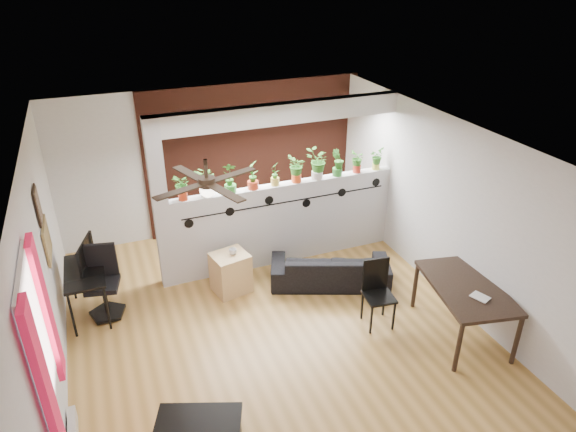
# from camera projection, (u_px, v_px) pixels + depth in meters

# --- Properties ---
(room_shell) EXTENTS (6.30, 7.10, 2.90)m
(room_shell) POSITION_uv_depth(u_px,v_px,m) (270.00, 241.00, 6.39)
(room_shell) COLOR olive
(room_shell) RESTS_ON ground
(partition_wall) EXTENTS (3.60, 0.18, 1.35)m
(partition_wall) POSITION_uv_depth(u_px,v_px,m) (286.00, 222.00, 8.17)
(partition_wall) COLOR #BCBCC1
(partition_wall) RESTS_ON ground
(ceiling_header) EXTENTS (3.60, 0.18, 0.30)m
(ceiling_header) POSITION_uv_depth(u_px,v_px,m) (286.00, 113.00, 7.37)
(ceiling_header) COLOR silver
(ceiling_header) RESTS_ON room_shell
(pier_column) EXTENTS (0.22, 0.20, 2.60)m
(pier_column) POSITION_uv_depth(u_px,v_px,m) (160.00, 206.00, 7.26)
(pier_column) COLOR #BCBCC1
(pier_column) RESTS_ON ground
(brick_panel) EXTENTS (3.90, 0.05, 2.60)m
(brick_panel) POSITION_uv_depth(u_px,v_px,m) (256.00, 155.00, 9.11)
(brick_panel) COLOR #AB4831
(brick_panel) RESTS_ON ground
(vine_decal) EXTENTS (3.31, 0.01, 0.30)m
(vine_decal) POSITION_uv_depth(u_px,v_px,m) (288.00, 202.00, 7.91)
(vine_decal) COLOR black
(vine_decal) RESTS_ON partition_wall
(window_assembly) EXTENTS (0.09, 1.30, 1.55)m
(window_assembly) POSITION_uv_depth(u_px,v_px,m) (40.00, 338.00, 4.46)
(window_assembly) COLOR white
(window_assembly) RESTS_ON room_shell
(corkboard) EXTENTS (0.03, 0.60, 0.45)m
(corkboard) POSITION_uv_depth(u_px,v_px,m) (47.00, 240.00, 6.30)
(corkboard) COLOR olive
(corkboard) RESTS_ON room_shell
(framed_art) EXTENTS (0.03, 0.34, 0.44)m
(framed_art) POSITION_uv_depth(u_px,v_px,m) (38.00, 206.00, 6.03)
(framed_art) COLOR #8C7259
(framed_art) RESTS_ON room_shell
(ceiling_fan) EXTENTS (1.19, 1.19, 0.43)m
(ceiling_fan) POSITION_uv_depth(u_px,v_px,m) (207.00, 185.00, 5.41)
(ceiling_fan) COLOR black
(ceiling_fan) RESTS_ON room_shell
(potted_plant_0) EXTENTS (0.21, 0.24, 0.39)m
(potted_plant_0) POSITION_uv_depth(u_px,v_px,m) (182.00, 186.00, 7.25)
(potted_plant_0) COLOR red
(potted_plant_0) RESTS_ON partition_wall
(potted_plant_1) EXTENTS (0.30, 0.31, 0.46)m
(potted_plant_1) POSITION_uv_depth(u_px,v_px,m) (206.00, 180.00, 7.35)
(potted_plant_1) COLOR white
(potted_plant_1) RESTS_ON partition_wall
(potted_plant_2) EXTENTS (0.30, 0.27, 0.47)m
(potted_plant_2) POSITION_uv_depth(u_px,v_px,m) (230.00, 177.00, 7.47)
(potted_plant_2) COLOR green
(potted_plant_2) RESTS_ON partition_wall
(potted_plant_3) EXTENTS (0.29, 0.30, 0.45)m
(potted_plant_3) POSITION_uv_depth(u_px,v_px,m) (253.00, 174.00, 7.58)
(potted_plant_3) COLOR #BF3A1E
(potted_plant_3) RESTS_ON partition_wall
(potted_plant_4) EXTENTS (0.24, 0.23, 0.38)m
(potted_plant_4) POSITION_uv_depth(u_px,v_px,m) (275.00, 173.00, 7.72)
(potted_plant_4) COLOR gold
(potted_plant_4) RESTS_ON partition_wall
(potted_plant_5) EXTENTS (0.26, 0.27, 0.43)m
(potted_plant_5) POSITION_uv_depth(u_px,v_px,m) (296.00, 168.00, 7.82)
(potted_plant_5) COLOR #DC4719
(potted_plant_5) RESTS_ON partition_wall
(potted_plant_6) EXTENTS (0.26, 0.21, 0.48)m
(potted_plant_6) POSITION_uv_depth(u_px,v_px,m) (317.00, 163.00, 7.92)
(potted_plant_6) COLOR silver
(potted_plant_6) RESTS_ON partition_wall
(potted_plant_7) EXTENTS (0.26, 0.23, 0.43)m
(potted_plant_7) POSITION_uv_depth(u_px,v_px,m) (338.00, 162.00, 8.05)
(potted_plant_7) COLOR #318731
(potted_plant_7) RESTS_ON partition_wall
(potted_plant_8) EXTENTS (0.19, 0.21, 0.38)m
(potted_plant_8) POSITION_uv_depth(u_px,v_px,m) (357.00, 161.00, 8.18)
(potted_plant_8) COLOR red
(potted_plant_8) RESTS_ON partition_wall
(potted_plant_9) EXTENTS (0.22, 0.22, 0.36)m
(potted_plant_9) POSITION_uv_depth(u_px,v_px,m) (377.00, 158.00, 8.30)
(potted_plant_9) COLOR #DADC4D
(potted_plant_9) RESTS_ON partition_wall
(sofa) EXTENTS (1.82, 1.25, 0.50)m
(sofa) POSITION_uv_depth(u_px,v_px,m) (330.00, 268.00, 7.76)
(sofa) COLOR black
(sofa) RESTS_ON ground
(cube_shelf) EXTENTS (0.58, 0.54, 0.61)m
(cube_shelf) POSITION_uv_depth(u_px,v_px,m) (231.00, 273.00, 7.55)
(cube_shelf) COLOR tan
(cube_shelf) RESTS_ON ground
(cup) EXTENTS (0.15, 0.15, 0.09)m
(cup) POSITION_uv_depth(u_px,v_px,m) (233.00, 251.00, 7.40)
(cup) COLOR gray
(cup) RESTS_ON cube_shelf
(computer_desk) EXTENTS (0.52, 0.98, 0.71)m
(computer_desk) POSITION_uv_depth(u_px,v_px,m) (85.00, 275.00, 6.91)
(computer_desk) COLOR black
(computer_desk) RESTS_ON ground
(monitor) EXTENTS (0.35, 0.16, 0.20)m
(monitor) POSITION_uv_depth(u_px,v_px,m) (82.00, 259.00, 6.95)
(monitor) COLOR black
(monitor) RESTS_ON computer_desk
(office_chair) EXTENTS (0.52, 0.52, 1.01)m
(office_chair) POSITION_uv_depth(u_px,v_px,m) (104.00, 286.00, 7.00)
(office_chair) COLOR black
(office_chair) RESTS_ON ground
(dining_table) EXTENTS (1.09, 1.51, 0.75)m
(dining_table) POSITION_uv_depth(u_px,v_px,m) (466.00, 291.00, 6.52)
(dining_table) COLOR black
(dining_table) RESTS_ON ground
(book) EXTENTS (0.22, 0.26, 0.02)m
(book) POSITION_uv_depth(u_px,v_px,m) (477.00, 300.00, 6.20)
(book) COLOR gray
(book) RESTS_ON dining_table
(folding_chair) EXTENTS (0.42, 0.42, 0.94)m
(folding_chair) POSITION_uv_depth(u_px,v_px,m) (377.00, 287.00, 6.80)
(folding_chair) COLOR black
(folding_chair) RESTS_ON ground
(coffee_table) EXTENTS (0.95, 0.74, 0.39)m
(coffee_table) POSITION_uv_depth(u_px,v_px,m) (198.00, 424.00, 5.06)
(coffee_table) COLOR black
(coffee_table) RESTS_ON ground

